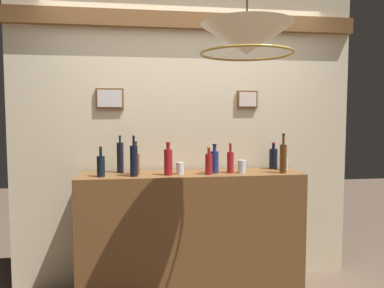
{
  "coord_description": "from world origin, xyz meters",
  "views": [
    {
      "loc": [
        -0.45,
        -2.33,
        1.54
      ],
      "look_at": [
        0.0,
        0.75,
        1.3
      ],
      "focal_mm": 35.39,
      "sensor_mm": 36.0,
      "label": 1
    }
  ],
  "objects_px": {
    "liquor_bottle_port": "(134,160)",
    "liquor_bottle_bourbon": "(136,162)",
    "glass_tumbler_highball": "(180,168)",
    "pendant_lamp": "(247,40)",
    "liquor_bottle_mezcal": "(273,158)",
    "liquor_bottle_whiskey": "(120,157)",
    "glass_tumbler_rocks": "(284,164)",
    "glass_tumbler_shot": "(242,167)",
    "liquor_bottle_amaro": "(230,161)",
    "liquor_bottle_vermouth": "(283,158)",
    "liquor_bottle_gin": "(209,163)",
    "liquor_bottle_vodka": "(214,161)",
    "liquor_bottle_sherry": "(101,166)",
    "liquor_bottle_scotch": "(168,161)"
  },
  "relations": [
    {
      "from": "liquor_bottle_port",
      "to": "pendant_lamp",
      "type": "height_order",
      "value": "pendant_lamp"
    },
    {
      "from": "liquor_bottle_whiskey",
      "to": "glass_tumbler_rocks",
      "type": "height_order",
      "value": "liquor_bottle_whiskey"
    },
    {
      "from": "liquor_bottle_gin",
      "to": "pendant_lamp",
      "type": "bearing_deg",
      "value": -81.21
    },
    {
      "from": "glass_tumbler_rocks",
      "to": "glass_tumbler_shot",
      "type": "distance_m",
      "value": 0.44
    },
    {
      "from": "liquor_bottle_port",
      "to": "liquor_bottle_mezcal",
      "type": "distance_m",
      "value": 1.28
    },
    {
      "from": "liquor_bottle_scotch",
      "to": "pendant_lamp",
      "type": "relative_size",
      "value": 0.46
    },
    {
      "from": "glass_tumbler_highball",
      "to": "pendant_lamp",
      "type": "distance_m",
      "value": 1.22
    },
    {
      "from": "glass_tumbler_rocks",
      "to": "glass_tumbler_highball",
      "type": "xyz_separation_m",
      "value": [
        -0.95,
        -0.11,
        -0.0
      ]
    },
    {
      "from": "glass_tumbler_highball",
      "to": "liquor_bottle_amaro",
      "type": "bearing_deg",
      "value": 1.23
    },
    {
      "from": "liquor_bottle_whiskey",
      "to": "glass_tumbler_shot",
      "type": "height_order",
      "value": "liquor_bottle_whiskey"
    },
    {
      "from": "liquor_bottle_vodka",
      "to": "glass_tumbler_rocks",
      "type": "bearing_deg",
      "value": 7.8
    },
    {
      "from": "liquor_bottle_gin",
      "to": "glass_tumbler_rocks",
      "type": "bearing_deg",
      "value": 12.71
    },
    {
      "from": "liquor_bottle_vermouth",
      "to": "glass_tumbler_shot",
      "type": "bearing_deg",
      "value": 171.53
    },
    {
      "from": "liquor_bottle_port",
      "to": "pendant_lamp",
      "type": "relative_size",
      "value": 0.57
    },
    {
      "from": "liquor_bottle_amaro",
      "to": "glass_tumbler_highball",
      "type": "bearing_deg",
      "value": -178.77
    },
    {
      "from": "liquor_bottle_scotch",
      "to": "liquor_bottle_amaro",
      "type": "height_order",
      "value": "liquor_bottle_scotch"
    },
    {
      "from": "liquor_bottle_whiskey",
      "to": "glass_tumbler_highball",
      "type": "height_order",
      "value": "liquor_bottle_whiskey"
    },
    {
      "from": "liquor_bottle_whiskey",
      "to": "liquor_bottle_vermouth",
      "type": "xyz_separation_m",
      "value": [
        1.36,
        -0.22,
        -0.0
      ]
    },
    {
      "from": "liquor_bottle_mezcal",
      "to": "glass_tumbler_rocks",
      "type": "bearing_deg",
      "value": -47.42
    },
    {
      "from": "liquor_bottle_gin",
      "to": "liquor_bottle_whiskey",
      "type": "height_order",
      "value": "liquor_bottle_whiskey"
    },
    {
      "from": "liquor_bottle_vodka",
      "to": "glass_tumbler_shot",
      "type": "bearing_deg",
      "value": -8.56
    },
    {
      "from": "glass_tumbler_rocks",
      "to": "liquor_bottle_whiskey",
      "type": "bearing_deg",
      "value": 178.17
    },
    {
      "from": "liquor_bottle_mezcal",
      "to": "liquor_bottle_sherry",
      "type": "bearing_deg",
      "value": -171.27
    },
    {
      "from": "glass_tumbler_rocks",
      "to": "pendant_lamp",
      "type": "xyz_separation_m",
      "value": [
        -0.61,
        -0.85,
        0.91
      ]
    },
    {
      "from": "liquor_bottle_whiskey",
      "to": "liquor_bottle_vodka",
      "type": "xyz_separation_m",
      "value": [
        0.79,
        -0.14,
        -0.03
      ]
    },
    {
      "from": "liquor_bottle_scotch",
      "to": "glass_tumbler_rocks",
      "type": "distance_m",
      "value": 1.06
    },
    {
      "from": "liquor_bottle_mezcal",
      "to": "pendant_lamp",
      "type": "xyz_separation_m",
      "value": [
        -0.54,
        -0.93,
        0.86
      ]
    },
    {
      "from": "liquor_bottle_port",
      "to": "liquor_bottle_gin",
      "type": "bearing_deg",
      "value": 0.8
    },
    {
      "from": "liquor_bottle_amaro",
      "to": "glass_tumbler_rocks",
      "type": "xyz_separation_m",
      "value": [
        0.52,
        0.1,
        -0.05
      ]
    },
    {
      "from": "liquor_bottle_bourbon",
      "to": "liquor_bottle_whiskey",
      "type": "bearing_deg",
      "value": 138.72
    },
    {
      "from": "liquor_bottle_vermouth",
      "to": "liquor_bottle_gin",
      "type": "bearing_deg",
      "value": 178.77
    },
    {
      "from": "liquor_bottle_whiskey",
      "to": "liquor_bottle_bourbon",
      "type": "bearing_deg",
      "value": -41.28
    },
    {
      "from": "liquor_bottle_port",
      "to": "liquor_bottle_whiskey",
      "type": "bearing_deg",
      "value": 118.31
    },
    {
      "from": "liquor_bottle_whiskey",
      "to": "pendant_lamp",
      "type": "height_order",
      "value": "pendant_lamp"
    },
    {
      "from": "liquor_bottle_bourbon",
      "to": "liquor_bottle_vermouth",
      "type": "xyz_separation_m",
      "value": [
        1.23,
        -0.11,
        0.03
      ]
    },
    {
      "from": "liquor_bottle_amaro",
      "to": "liquor_bottle_vermouth",
      "type": "bearing_deg",
      "value": -9.21
    },
    {
      "from": "glass_tumbler_rocks",
      "to": "liquor_bottle_port",
      "type": "bearing_deg",
      "value": -172.69
    },
    {
      "from": "liquor_bottle_port",
      "to": "liquor_bottle_bourbon",
      "type": "height_order",
      "value": "liquor_bottle_port"
    },
    {
      "from": "liquor_bottle_mezcal",
      "to": "glass_tumbler_rocks",
      "type": "relative_size",
      "value": 2.32
    },
    {
      "from": "liquor_bottle_gin",
      "to": "liquor_bottle_vermouth",
      "type": "xyz_separation_m",
      "value": [
        0.64,
        -0.01,
        0.04
      ]
    },
    {
      "from": "liquor_bottle_vermouth",
      "to": "glass_tumbler_highball",
      "type": "bearing_deg",
      "value": 175.92
    },
    {
      "from": "liquor_bottle_vodka",
      "to": "glass_tumbler_shot",
      "type": "xyz_separation_m",
      "value": [
        0.23,
        -0.03,
        -0.05
      ]
    },
    {
      "from": "liquor_bottle_gin",
      "to": "glass_tumbler_shot",
      "type": "relative_size",
      "value": 2.08
    },
    {
      "from": "liquor_bottle_bourbon",
      "to": "liquor_bottle_mezcal",
      "type": "bearing_deg",
      "value": 6.7
    },
    {
      "from": "liquor_bottle_scotch",
      "to": "liquor_bottle_mezcal",
      "type": "bearing_deg",
      "value": 12.94
    },
    {
      "from": "glass_tumbler_shot",
      "to": "pendant_lamp",
      "type": "relative_size",
      "value": 0.18
    },
    {
      "from": "liquor_bottle_vermouth",
      "to": "glass_tumbler_shot",
      "type": "distance_m",
      "value": 0.36
    },
    {
      "from": "liquor_bottle_gin",
      "to": "liquor_bottle_amaro",
      "type": "xyz_separation_m",
      "value": [
        0.2,
        0.06,
        0.01
      ]
    },
    {
      "from": "liquor_bottle_amaro",
      "to": "pendant_lamp",
      "type": "height_order",
      "value": "pendant_lamp"
    },
    {
      "from": "liquor_bottle_whiskey",
      "to": "liquor_bottle_sherry",
      "type": "height_order",
      "value": "liquor_bottle_whiskey"
    }
  ]
}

